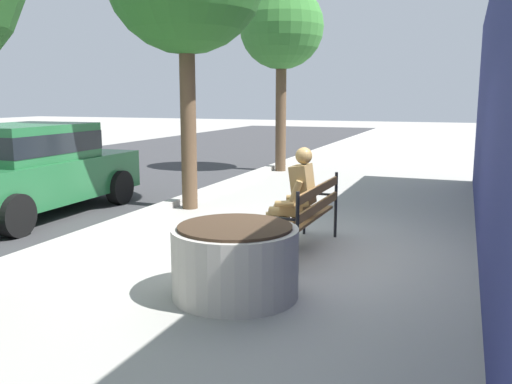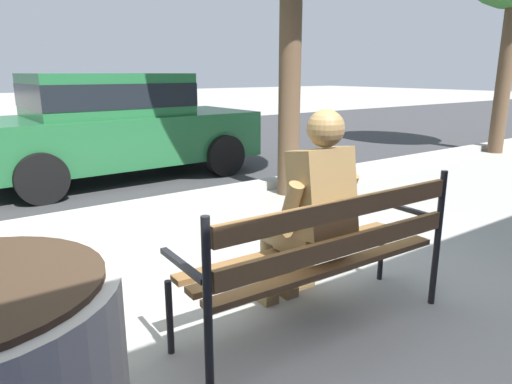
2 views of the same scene
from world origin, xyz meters
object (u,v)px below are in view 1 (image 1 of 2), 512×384
park_bench (307,211)px  bronze_statue_seated (292,200)px  concrete_planter (235,261)px  parked_car_green (29,167)px  street_tree_far_corner (281,28)px

park_bench → bronze_statue_seated: bronze_statue_seated is taller
park_bench → concrete_planter: 1.86m
parked_car_green → concrete_planter: bearing=-116.1°
park_bench → street_tree_far_corner: street_tree_far_corner is taller
bronze_statue_seated → concrete_planter: size_ratio=1.06×
concrete_planter → park_bench: bearing=-7.6°
concrete_planter → parked_car_green: parked_car_green is taller
park_bench → bronze_statue_seated: (0.05, 0.21, 0.12)m
park_bench → street_tree_far_corner: 8.66m
bronze_statue_seated → parked_car_green: (0.45, 4.79, 0.17)m
bronze_statue_seated → street_tree_far_corner: street_tree_far_corner is taller
street_tree_far_corner → parked_car_green: (-7.02, 2.18, -2.95)m
park_bench → street_tree_far_corner: bearing=20.6°
bronze_statue_seated → parked_car_green: parked_car_green is taller
park_bench → concrete_planter: (-1.83, 0.24, -0.18)m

